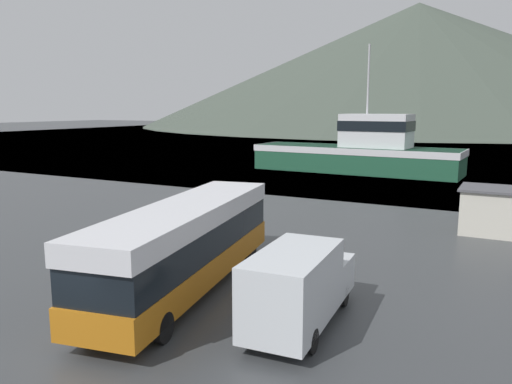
# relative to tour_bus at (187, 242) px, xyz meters

# --- Properties ---
(ground_plane) EXTENTS (400.00, 400.00, 0.00)m
(ground_plane) POSITION_rel_tour_bus_xyz_m (0.09, -5.36, -1.80)
(ground_plane) COLOR #383A3D
(water_surface) EXTENTS (240.00, 240.00, 0.00)m
(water_surface) POSITION_rel_tour_bus_xyz_m (0.09, 139.52, -1.80)
(water_surface) COLOR slate
(water_surface) RESTS_ON ground
(hill_backdrop) EXTENTS (205.34, 205.34, 45.40)m
(hill_backdrop) POSITION_rel_tour_bus_xyz_m (-26.48, 186.34, 20.90)
(hill_backdrop) COLOR #424C42
(hill_backdrop) RESTS_ON ground
(tour_bus) EXTENTS (4.57, 11.79, 3.18)m
(tour_bus) POSITION_rel_tour_bus_xyz_m (0.00, 0.00, 0.00)
(tour_bus) COLOR #B26614
(tour_bus) RESTS_ON ground
(delivery_van) EXTENTS (2.35, 5.94, 2.49)m
(delivery_van) POSITION_rel_tour_bus_xyz_m (4.82, -0.96, -0.48)
(delivery_van) COLOR silver
(delivery_van) RESTS_ON ground
(fishing_boat) EXTENTS (21.46, 6.54, 12.88)m
(fishing_boat) POSITION_rel_tour_bus_xyz_m (-4.13, 36.30, 0.40)
(fishing_boat) COLOR #1E5138
(fishing_boat) RESTS_ON water_surface
(storage_bin) EXTENTS (1.07, 1.30, 1.39)m
(storage_bin) POSITION_rel_tour_bus_xyz_m (-3.59, 3.05, -1.09)
(storage_bin) COLOR green
(storage_bin) RESTS_ON ground
(dock_kiosk) EXTENTS (3.05, 3.08, 2.45)m
(dock_kiosk) POSITION_rel_tour_bus_xyz_m (9.27, 14.41, -0.56)
(dock_kiosk) COLOR beige
(dock_kiosk) RESTS_ON ground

